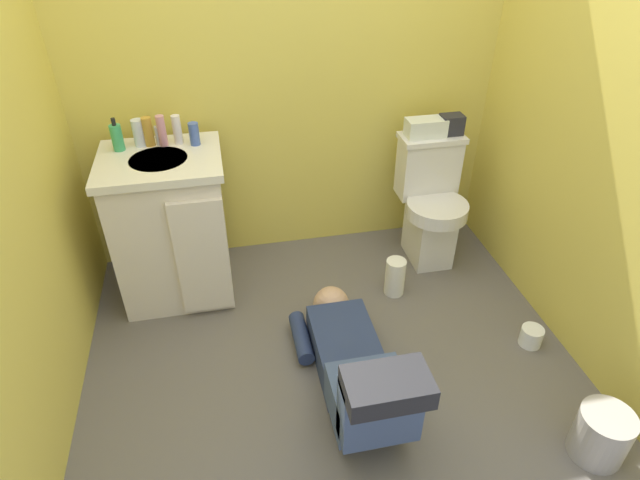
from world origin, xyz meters
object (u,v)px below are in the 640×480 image
vanity_cabinet (172,226)px  paper_towel_roll (395,277)px  tissue_box (426,128)px  trash_can (601,435)px  person_plumber (356,367)px  bottle_amber (148,132)px  toiletry_bag (451,125)px  bottle_white (177,129)px  bottle_pink (162,131)px  soap_dispenser (117,137)px  toilet (430,202)px  bottle_blue (194,134)px  bottle_clear (139,133)px  toilet_paper_roll (531,336)px  faucet (158,136)px

vanity_cabinet → paper_towel_roll: 1.24m
tissue_box → trash_can: bearing=-81.5°
person_plumber → bottle_amber: size_ratio=7.20×
bottle_amber → toiletry_bag: bearing=-0.9°
vanity_cabinet → bottle_white: (0.10, 0.15, 0.47)m
tissue_box → bottle_pink: bottle_pink is taller
soap_dispenser → paper_towel_roll: 1.62m
toilet → person_plumber: size_ratio=0.70×
bottle_blue → paper_towel_roll: size_ratio=0.52×
vanity_cabinet → paper_towel_roll: bearing=-13.7°
bottle_amber → paper_towel_roll: size_ratio=0.67×
toilet → toiletry_bag: bearing=40.8°
soap_dispenser → bottle_amber: 0.15m
toiletry_bag → bottle_pink: 1.55m
bottle_white → trash_can: bottle_white is taller
paper_towel_roll → vanity_cabinet: bearing=166.3°
vanity_cabinet → bottle_clear: size_ratio=6.07×
toilet → trash_can: 1.48m
toiletry_bag → bottle_amber: size_ratio=0.84×
bottle_pink → person_plumber: bearing=-55.1°
vanity_cabinet → bottle_pink: 0.50m
bottle_amber → bottle_pink: bottle_pink is taller
toilet → bottle_white: 1.47m
bottle_pink → toilet_paper_roll: 2.11m
bottle_clear → paper_towel_roll: bearing=-19.5°
bottle_pink → trash_can: bottle_pink is taller
person_plumber → bottle_blue: (-0.59, 1.04, 0.70)m
person_plumber → tissue_box: tissue_box is taller
toiletry_bag → toilet_paper_roll: size_ratio=1.13×
tissue_box → bottle_white: 1.33m
bottle_white → toilet_paper_roll: size_ratio=1.33×
faucet → bottle_amber: bottle_amber is taller
person_plumber → bottle_clear: bearing=128.2°
faucet → bottle_amber: size_ratio=0.68×
tissue_box → toiletry_bag: (0.15, 0.00, 0.01)m
faucet → toiletry_bag: 1.58m
person_plumber → trash_can: (0.88, -0.48, -0.06)m
bottle_amber → bottle_blue: (0.22, -0.04, -0.02)m
vanity_cabinet → bottle_blue: bottle_blue is taller
trash_can → paper_towel_roll: 1.23m
tissue_box → toiletry_bag: bearing=0.0°
bottle_clear → bottle_white: bearing=-3.3°
soap_dispenser → bottle_white: bearing=4.9°
soap_dispenser → vanity_cabinet: bearing=-33.1°
tissue_box → bottle_white: size_ratio=1.51×
tissue_box → bottle_clear: bottle_clear is taller
toiletry_bag → trash_can: (0.08, -1.54, -0.69)m
bottle_blue → toilet_paper_roll: (1.53, -0.92, -0.83)m
faucet → person_plumber: faucet is taller
toiletry_bag → soap_dispenser: 1.77m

